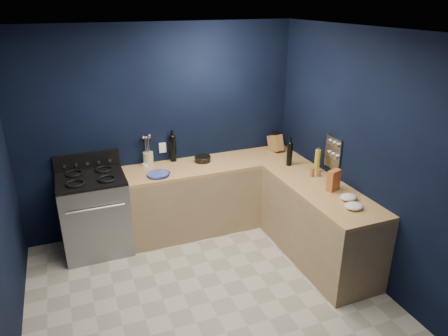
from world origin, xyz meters
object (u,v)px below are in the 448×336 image
utensil_crock (148,158)px  plate_stack (158,174)px  knife_block (275,143)px  crouton_bag (334,180)px  gas_range (95,215)px

utensil_crock → plate_stack: bearing=-85.9°
knife_block → crouton_bag: 1.34m
utensil_crock → crouton_bag: crouton_bag is taller
gas_range → utensil_crock: bearing=20.3°
plate_stack → crouton_bag: bearing=-32.8°
utensil_crock → knife_block: 1.73m
utensil_crock → crouton_bag: (1.71, -1.49, 0.04)m
gas_range → utensil_crock: 0.94m
plate_stack → crouton_bag: 2.01m
plate_stack → crouton_bag: crouton_bag is taller
plate_stack → crouton_bag: size_ratio=1.10×
gas_range → crouton_bag: crouton_bag is taller
gas_range → crouton_bag: size_ratio=3.94×
crouton_bag → knife_block: bearing=68.0°
plate_stack → crouton_bag: (1.69, -1.09, 0.10)m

